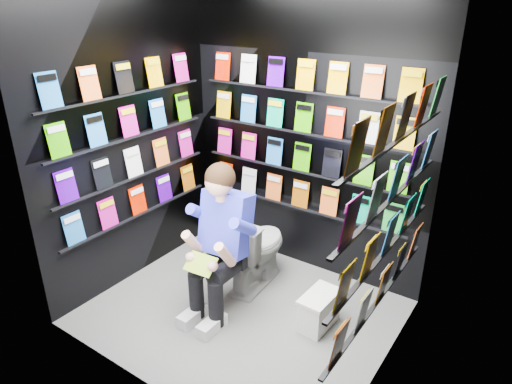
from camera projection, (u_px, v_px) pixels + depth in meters
The scene contains 13 objects.
floor at pixel (241, 312), 3.89m from camera, with size 2.40×2.40×0.00m, color #61615F.
wall_back at pixel (304, 137), 4.13m from camera, with size 2.40×0.04×2.60m, color black.
wall_front at pixel (135, 219), 2.62m from camera, with size 2.40×0.04×2.60m, color black.
wall_left at pixel (129, 142), 4.00m from camera, with size 0.04×2.00×2.60m, color black.
wall_right at pixel (399, 208), 2.75m from camera, with size 0.04×2.00×2.60m, color black.
comics_back at pixel (303, 138), 4.11m from camera, with size 2.10×0.06×1.37m, color red, non-canonical shape.
comics_left at pixel (131, 142), 3.98m from camera, with size 0.06×1.70×1.37m, color red, non-canonical shape.
comics_right at pixel (394, 206), 2.76m from camera, with size 0.06×1.70×1.37m, color red, non-canonical shape.
toilet at pixel (254, 248), 4.15m from camera, with size 0.42×0.75×0.73m, color white.
longbox at pixel (319, 311), 3.68m from camera, with size 0.20×0.36×0.27m, color white.
longbox_lid at pixel (320, 296), 3.62m from camera, with size 0.22×0.38×0.03m, color white.
reader at pixel (228, 224), 3.70m from camera, with size 0.53×0.78×1.44m, color #2C31CA, non-canonical shape.
held_comic at pixel (201, 264), 3.51m from camera, with size 0.25×0.01×0.17m, color green.
Camera 1 is at (1.90, -2.54, 2.48)m, focal length 32.00 mm.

